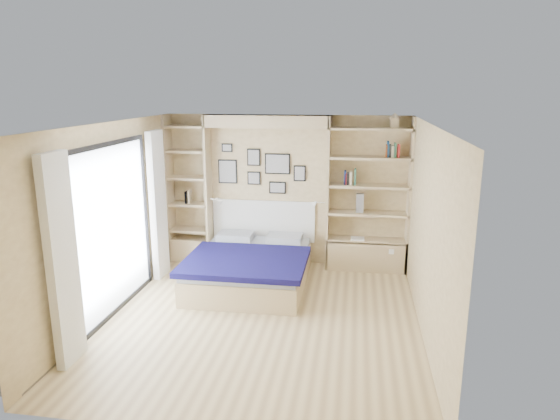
# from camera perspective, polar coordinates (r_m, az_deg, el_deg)

# --- Properties ---
(ground) EXTENTS (4.50, 4.50, 0.00)m
(ground) POSITION_cam_1_polar(r_m,az_deg,el_deg) (6.63, -2.05, -12.35)
(ground) COLOR #D6BC84
(ground) RESTS_ON ground
(room_shell) EXTENTS (4.50, 4.50, 4.50)m
(room_shell) POSITION_cam_1_polar(r_m,az_deg,el_deg) (7.74, -2.82, 0.01)
(room_shell) COLOR beige
(room_shell) RESTS_ON ground
(bed) EXTENTS (1.75, 2.15, 1.07)m
(bed) POSITION_cam_1_polar(r_m,az_deg,el_deg) (7.65, -3.33, -6.42)
(bed) COLOR tan
(bed) RESTS_ON ground
(photo_gallery) EXTENTS (1.48, 0.02, 0.82)m
(photo_gallery) POSITION_cam_1_polar(r_m,az_deg,el_deg) (8.32, -2.35, 4.69)
(photo_gallery) COLOR black
(photo_gallery) RESTS_ON ground
(reading_lamps) EXTENTS (1.92, 0.12, 0.15)m
(reading_lamps) POSITION_cam_1_polar(r_m,az_deg,el_deg) (8.18, -1.57, 0.94)
(reading_lamps) COLOR silver
(reading_lamps) RESTS_ON ground
(shelf_decor) EXTENTS (3.49, 0.23, 2.03)m
(shelf_decor) POSITION_cam_1_polar(r_m,az_deg,el_deg) (8.00, 8.21, 4.81)
(shelf_decor) COLOR #A51E1E
(shelf_decor) RESTS_ON ground
(deck) EXTENTS (3.20, 4.00, 0.05)m
(deck) POSITION_cam_1_polar(r_m,az_deg,el_deg) (8.07, -28.42, -9.18)
(deck) COLOR #756A56
(deck) RESTS_ON ground
(deck_chair) EXTENTS (0.62, 0.79, 0.70)m
(deck_chair) POSITION_cam_1_polar(r_m,az_deg,el_deg) (8.65, -20.92, -4.56)
(deck_chair) COLOR tan
(deck_chair) RESTS_ON ground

